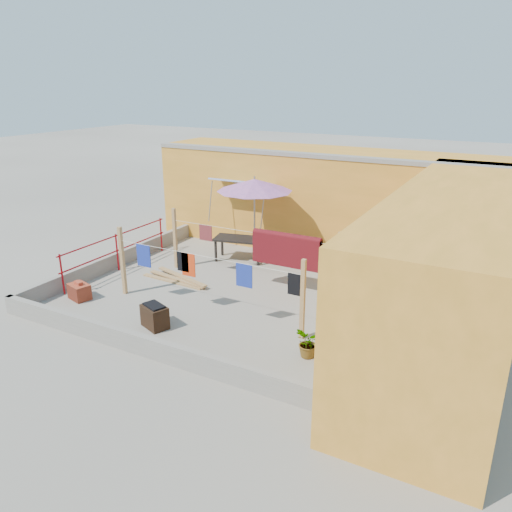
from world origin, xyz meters
name	(u,v)px	position (x,y,z in m)	size (l,w,h in m)	color
ground	(235,293)	(0.00, 0.00, 0.00)	(80.00, 80.00, 0.00)	#9E998E
wall_back	(322,199)	(0.50, 4.69, 1.61)	(11.00, 3.27, 3.21)	orange
wall_right	(453,270)	(5.20, 0.00, 1.60)	(2.40, 9.00, 3.20)	orange
parapet_front	(144,345)	(0.00, -3.58, 0.22)	(8.30, 0.16, 0.44)	gray
parapet_left	(117,260)	(-4.08, 0.00, 0.22)	(0.16, 7.30, 0.44)	gray
red_railing	(117,247)	(-3.85, -0.20, 0.72)	(0.05, 4.20, 1.10)	maroon
clothesline_rig	(274,253)	(0.86, 0.54, 1.08)	(5.09, 2.35, 1.80)	tan
patio_umbrella	(255,186)	(-0.63, 2.21, 2.39)	(2.86, 2.86, 2.66)	gray
outdoor_table	(239,240)	(-1.17, 2.24, 0.65)	(1.66, 1.10, 0.72)	black
brick_stack	(79,291)	(-3.27, -2.21, 0.20)	(0.63, 0.53, 0.48)	#B23F29
lumber_pile	(177,279)	(-1.82, -0.08, 0.07)	(2.16, 0.70, 0.13)	tan
brazier	(155,316)	(-0.59, -2.51, 0.27)	(0.72, 0.60, 0.55)	#321F13
white_basin	(172,350)	(0.41, -3.20, 0.04)	(0.45, 0.45, 0.08)	white
water_jug_a	(330,283)	(2.08, 1.44, 0.15)	(0.22, 0.22, 0.34)	white
water_jug_b	(397,286)	(3.70, 2.10, 0.17)	(0.25, 0.25, 0.39)	white
green_hose	(369,276)	(2.75, 2.77, 0.03)	(0.47, 0.47, 0.07)	#197225
plant_back_a	(307,251)	(0.76, 3.02, 0.38)	(0.69, 0.60, 0.77)	#1A5C1B
plant_back_b	(349,262)	(2.14, 2.86, 0.30)	(0.34, 0.34, 0.61)	#1A5C1B
plant_right_a	(392,287)	(3.70, 1.45, 0.37)	(0.39, 0.27, 0.75)	#1A5C1B
plant_right_b	(382,297)	(3.65, 0.71, 0.38)	(0.42, 0.34, 0.76)	#1A5C1B
plant_right_c	(309,344)	(2.94, -2.08, 0.31)	(0.56, 0.48, 0.62)	#1A5C1B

